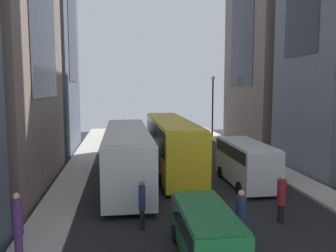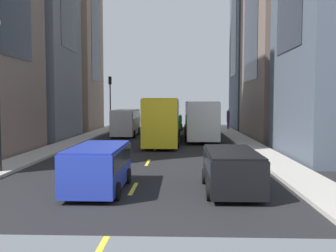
% 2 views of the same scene
% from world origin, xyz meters
% --- Properties ---
extents(ground_plane, '(39.91, 39.91, 0.00)m').
position_xyz_m(ground_plane, '(0.00, 0.00, 0.00)').
color(ground_plane, black).
extents(sidewalk_west, '(1.94, 44.00, 0.15)m').
position_xyz_m(sidewalk_west, '(-6.99, 0.00, 0.07)').
color(sidewalk_west, '#B2ADA3').
rests_on(sidewalk_west, ground).
extents(sidewalk_east, '(1.94, 44.00, 0.15)m').
position_xyz_m(sidewalk_east, '(6.99, 0.00, 0.07)').
color(sidewalk_east, '#B2ADA3').
rests_on(sidewalk_east, ground).
extents(lane_stripe_0, '(0.16, 2.00, 0.01)m').
position_xyz_m(lane_stripe_0, '(0.00, -21.00, 0.01)').
color(lane_stripe_0, yellow).
rests_on(lane_stripe_0, ground).
extents(lane_stripe_1, '(0.16, 2.00, 0.01)m').
position_xyz_m(lane_stripe_1, '(0.00, -15.00, 0.01)').
color(lane_stripe_1, yellow).
rests_on(lane_stripe_1, ground).
extents(lane_stripe_2, '(0.16, 2.00, 0.01)m').
position_xyz_m(lane_stripe_2, '(0.00, -9.00, 0.01)').
color(lane_stripe_2, yellow).
rests_on(lane_stripe_2, ground).
extents(lane_stripe_3, '(0.16, 2.00, 0.01)m').
position_xyz_m(lane_stripe_3, '(0.00, -3.00, 0.01)').
color(lane_stripe_3, yellow).
rests_on(lane_stripe_3, ground).
extents(lane_stripe_4, '(0.16, 2.00, 0.01)m').
position_xyz_m(lane_stripe_4, '(0.00, 3.00, 0.01)').
color(lane_stripe_4, yellow).
rests_on(lane_stripe_4, ground).
extents(lane_stripe_5, '(0.16, 2.00, 0.01)m').
position_xyz_m(lane_stripe_5, '(0.00, 9.00, 0.01)').
color(lane_stripe_5, yellow).
rests_on(lane_stripe_5, ground).
extents(lane_stripe_6, '(0.16, 2.00, 0.01)m').
position_xyz_m(lane_stripe_6, '(0.00, 15.00, 0.01)').
color(lane_stripe_6, yellow).
rests_on(lane_stripe_6, ground).
extents(building_west_0, '(8.90, 7.82, 28.79)m').
position_xyz_m(building_west_0, '(-12.56, -16.38, 14.40)').
color(building_west_0, '#4C5666').
rests_on(building_west_0, ground).
extents(building_west_1, '(9.43, 11.73, 23.54)m').
position_xyz_m(building_west_1, '(-12.83, -5.33, 11.77)').
color(building_west_1, '#7A665B').
rests_on(building_west_1, ground).
extents(building_east_0, '(7.65, 7.92, 25.71)m').
position_xyz_m(building_east_0, '(11.94, -14.09, 12.86)').
color(building_east_0, '#937760').
rests_on(building_east_0, ground).
extents(city_bus_white, '(2.80, 12.34, 3.35)m').
position_xyz_m(city_bus_white, '(-3.54, -5.07, 2.01)').
color(city_bus_white, silver).
rests_on(city_bus_white, ground).
extents(streetcar_yellow, '(2.70, 13.31, 3.59)m').
position_xyz_m(streetcar_yellow, '(-0.36, -1.92, 2.12)').
color(streetcar_yellow, yellow).
rests_on(streetcar_yellow, ground).
extents(delivery_van_white, '(2.25, 5.94, 2.58)m').
position_xyz_m(delivery_van_white, '(3.55, -6.46, 1.51)').
color(delivery_van_white, white).
rests_on(delivery_van_white, ground).
extents(car_blue_0, '(2.03, 4.14, 1.70)m').
position_xyz_m(car_blue_0, '(1.26, 15.36, 1.00)').
color(car_blue_0, '#2338AD').
rests_on(car_blue_0, ground).
extents(car_green_1, '(1.93, 4.44, 1.73)m').
position_xyz_m(car_green_1, '(-1.01, -14.90, 1.02)').
color(car_green_1, '#1E7238').
rests_on(car_green_1, ground).
extents(car_black_2, '(2.03, 4.13, 1.53)m').
position_xyz_m(car_black_2, '(-3.70, 15.28, 0.91)').
color(car_black_2, black).
rests_on(car_black_2, ground).
extents(pedestrian_walking_far, '(0.36, 0.36, 2.27)m').
position_xyz_m(pedestrian_walking_far, '(-7.34, -14.43, 1.36)').
color(pedestrian_walking_far, '#593372').
rests_on(pedestrian_walking_far, ground).
extents(pedestrian_waiting_curb, '(0.38, 0.38, 2.11)m').
position_xyz_m(pedestrian_waiting_curb, '(3.01, -12.30, 1.11)').
color(pedestrian_waiting_curb, black).
rests_on(pedestrian_waiting_curb, ground).
extents(pedestrian_crossing_mid, '(0.28, 0.28, 2.09)m').
position_xyz_m(pedestrian_crossing_mid, '(-3.05, -12.24, 1.14)').
color(pedestrian_crossing_mid, black).
rests_on(pedestrian_crossing_mid, ground).
extents(pedestrian_crossing_near, '(0.39, 0.39, 2.09)m').
position_xyz_m(pedestrian_crossing_near, '(0.54, -14.09, 1.10)').
color(pedestrian_crossing_near, black).
rests_on(pedestrian_crossing_near, ground).
extents(traffic_light_near_corner, '(0.32, 0.44, 6.09)m').
position_xyz_m(traffic_light_near_corner, '(6.42, -13.47, 4.37)').
color(traffic_light_near_corner, black).
rests_on(traffic_light_near_corner, ground).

